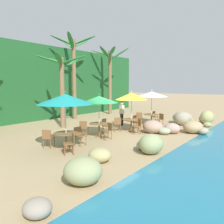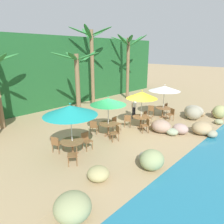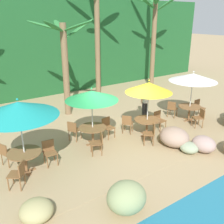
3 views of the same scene
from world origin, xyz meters
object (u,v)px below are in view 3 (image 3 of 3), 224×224
chair_teal_inland (6,152)px  chair_white_seaward (198,107)px  dining_table_yellow (147,122)px  umbrella_white (193,77)px  chair_teal_left (18,173)px  dining_table_green (93,130)px  dining_table_teal (25,155)px  chair_yellow_left (151,133)px  umbrella_teal (18,109)px  dining_table_white (190,109)px  chair_green_left (99,141)px  chair_white_inland (172,108)px  chair_green_inland (74,129)px  umbrella_yellow (149,87)px  chair_yellow_seaward (159,119)px  chair_white_left (200,117)px  umbrella_green (92,95)px  chair_yellow_inland (127,123)px  palm_tree_fourth (154,25)px  chair_green_seaward (107,126)px  palm_tree_third (97,24)px  palm_tree_second (64,52)px  waiter_in_white (145,100)px  chair_teal_seaward (49,151)px

chair_teal_inland → chair_white_seaward: (9.33, -0.71, 0.00)m
dining_table_yellow → umbrella_white: size_ratio=0.44×
chair_teal_left → dining_table_green: chair_teal_left is taller
dining_table_teal → chair_yellow_left: chair_yellow_left is taller
umbrella_teal → dining_table_white: umbrella_teal is taller
dining_table_green → chair_green_left: chair_green_left is taller
chair_yellow_left → chair_white_inland: 3.29m
chair_white_seaward → chair_teal_inland: bearing=175.6°
chair_green_inland → chair_green_left: same height
umbrella_yellow → chair_yellow_left: (-0.44, -0.73, -1.64)m
chair_teal_inland → chair_yellow_seaward: same height
chair_yellow_left → chair_white_left: 3.06m
dining_table_teal → chair_teal_left: (-0.43, -0.74, -0.10)m
umbrella_green → chair_white_inland: umbrella_green is taller
chair_teal_inland → chair_yellow_inland: same height
umbrella_teal → chair_teal_inland: 1.92m
dining_table_teal → dining_table_white: same height
umbrella_green → dining_table_white: umbrella_green is taller
dining_table_white → palm_tree_fourth: bearing=63.0°
chair_green_seaward → chair_yellow_left: same height
umbrella_white → palm_tree_third: size_ratio=0.37×
dining_table_green → chair_yellow_left: chair_yellow_left is taller
palm_tree_third → chair_white_left: bearing=-81.7°
palm_tree_second → chair_white_inland: bearing=-40.4°
chair_green_seaward → chair_yellow_left: 1.87m
chair_green_seaward → dining_table_white: 4.44m
waiter_in_white → chair_white_left: bearing=-58.3°
chair_teal_inland → chair_yellow_left: (5.16, -1.65, 0.00)m
umbrella_teal → waiter_in_white: umbrella_teal is taller
chair_green_seaward → chair_yellow_seaward: bearing=-16.0°
chair_yellow_inland → chair_white_seaward: same height
chair_teal_inland → waiter_in_white: bearing=5.1°
chair_teal_inland → palm_tree_third: size_ratio=0.13×
chair_yellow_left → umbrella_white: 3.80m
palm_tree_third → dining_table_white: bearing=-78.4°
dining_table_green → umbrella_white: (5.22, -0.54, 1.57)m
palm_tree_fourth → chair_white_left: bearing=-116.0°
dining_table_green → chair_white_inland: (4.80, 0.20, -0.10)m
umbrella_yellow → dining_table_white: (2.88, 0.09, -1.54)m
chair_green_seaward → palm_tree_third: size_ratio=0.13×
chair_teal_seaward → waiter_in_white: 5.74m
chair_teal_inland → palm_tree_fourth: (11.54, 5.15, 3.77)m
chair_white_left → chair_yellow_seaward: bearing=153.9°
dining_table_yellow → palm_tree_third: 7.67m
chair_teal_seaward → dining_table_white: bearing=-0.9°
dining_table_teal → chair_teal_left: size_ratio=1.26×
umbrella_yellow → chair_white_left: umbrella_yellow is taller
chair_teal_inland → umbrella_yellow: 5.91m
chair_white_seaward → chair_green_left: bearing=-176.4°
umbrella_green → dining_table_yellow: umbrella_green is taller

